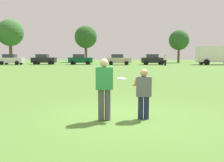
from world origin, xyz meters
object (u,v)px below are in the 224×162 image
(parked_car_mid_right, at_px, (118,59))
(box_truck, at_px, (221,55))
(parked_car_mid_left, at_px, (44,59))
(bystander_sideline_watcher, at_px, (165,59))
(frisbee, at_px, (122,79))
(player_defender, at_px, (144,91))
(parked_car_near_right, at_px, (153,59))
(traffic_cone, at_px, (136,82))
(player_thrower, at_px, (104,86))
(parked_car_center, at_px, (80,59))
(parked_car_near_left, at_px, (11,59))

(parked_car_mid_right, height_order, box_truck, box_truck)
(parked_car_mid_left, bearing_deg, bystander_sideline_watcher, -10.60)
(parked_car_mid_left, bearing_deg, frisbee, -69.76)
(player_defender, distance_m, parked_car_mid_right, 36.60)
(player_defender, height_order, parked_car_near_right, parked_car_near_right)
(parked_car_mid_right, distance_m, parked_car_near_right, 6.06)
(parked_car_near_right, bearing_deg, traffic_cone, -98.77)
(player_thrower, relative_size, bystander_sideline_watcher, 1.00)
(player_defender, distance_m, parked_car_mid_left, 40.55)
(player_thrower, height_order, parked_car_near_right, parked_car_near_right)
(player_thrower, distance_m, bystander_sideline_watcher, 34.90)
(parked_car_center, relative_size, parked_car_mid_right, 1.00)
(parked_car_center, distance_m, box_truck, 24.45)
(frisbee, distance_m, parked_car_near_left, 41.21)
(frisbee, xyz_separation_m, box_truck, (17.09, 37.85, 0.59))
(parked_car_center, distance_m, bystander_sideline_watcher, 14.76)
(parked_car_mid_right, xyz_separation_m, parked_car_near_right, (6.01, 0.82, 0.00))
(frisbee, bearing_deg, parked_car_mid_right, 90.95)
(frisbee, bearing_deg, parked_car_center, 101.00)
(bystander_sideline_watcher, bearing_deg, parked_car_mid_left, 169.40)
(frisbee, relative_size, parked_car_near_left, 0.06)
(traffic_cone, bearing_deg, player_defender, -91.50)
(parked_car_mid_left, xyz_separation_m, box_truck, (31.05, -0.00, 0.83))
(parked_car_center, height_order, parked_car_near_right, same)
(traffic_cone, xyz_separation_m, parked_car_center, (-8.18, 29.92, 0.69))
(player_thrower, distance_m, frisbee, 0.54)
(box_truck, bearing_deg, parked_car_near_left, -177.78)
(parked_car_near_left, height_order, parked_car_near_right, same)
(parked_car_near_right, distance_m, bystander_sideline_watcher, 3.78)
(frisbee, bearing_deg, parked_car_mid_left, 110.24)
(parked_car_center, bearing_deg, player_defender, -78.08)
(traffic_cone, height_order, parked_car_center, parked_car_center)
(frisbee, xyz_separation_m, bystander_sideline_watcher, (6.91, 33.95, -0.18))
(frisbee, height_order, parked_car_near_left, parked_car_near_left)
(frisbee, distance_m, box_truck, 41.54)
(frisbee, bearing_deg, traffic_cone, 83.94)
(box_truck, bearing_deg, player_thrower, -114.82)
(player_defender, relative_size, parked_car_near_right, 0.34)
(frisbee, xyz_separation_m, parked_car_mid_left, (-13.96, 37.86, -0.24))
(player_defender, distance_m, traffic_cone, 7.85)
(traffic_cone, xyz_separation_m, parked_car_near_right, (4.56, 29.57, 0.69))
(player_defender, bearing_deg, parked_car_center, 101.92)
(traffic_cone, distance_m, bystander_sideline_watcher, 26.81)
(parked_car_center, bearing_deg, frisbee, -79.00)
(parked_car_center, xyz_separation_m, bystander_sideline_watcher, (14.25, -3.81, 0.06))
(parked_car_mid_left, xyz_separation_m, parked_car_mid_right, (13.35, -1.26, 0.00))
(traffic_cone, height_order, parked_car_near_right, parked_car_near_right)
(player_thrower, bearing_deg, parked_car_near_left, 117.11)
(traffic_cone, bearing_deg, bystander_sideline_watcher, 76.89)
(player_defender, height_order, box_truck, box_truck)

